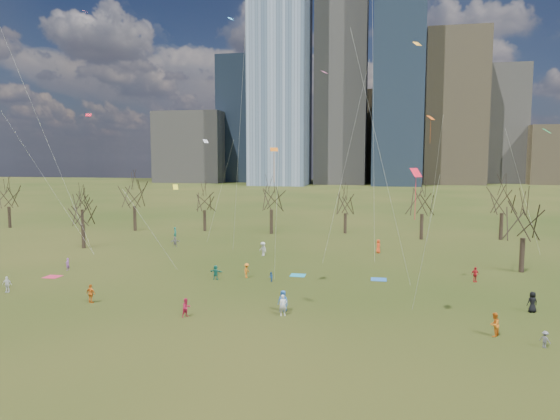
% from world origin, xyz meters
% --- Properties ---
extents(ground, '(500.00, 500.00, 0.00)m').
position_xyz_m(ground, '(0.00, 0.00, 0.00)').
color(ground, black).
rests_on(ground, ground).
extents(downtown_skyline, '(212.50, 78.00, 118.00)m').
position_xyz_m(downtown_skyline, '(-2.43, 210.64, 39.01)').
color(downtown_skyline, slate).
rests_on(downtown_skyline, ground).
extents(bare_tree_row, '(113.04, 29.80, 9.50)m').
position_xyz_m(bare_tree_row, '(-0.09, 37.22, 6.12)').
color(bare_tree_row, black).
rests_on(bare_tree_row, ground).
extents(blanket_teal, '(1.60, 1.50, 0.03)m').
position_xyz_m(blanket_teal, '(2.02, 11.71, 0.01)').
color(blanket_teal, teal).
rests_on(blanket_teal, ground).
extents(blanket_navy, '(1.60, 1.50, 0.03)m').
position_xyz_m(blanket_navy, '(10.55, 11.53, 0.01)').
color(blanket_navy, '#265FB1').
rests_on(blanket_navy, ground).
extents(blanket_crimson, '(1.60, 1.50, 0.03)m').
position_xyz_m(blanket_crimson, '(-23.44, 5.98, 0.01)').
color(blanket_crimson, '#BB2546').
rests_on(blanket_crimson, ground).
extents(person_0, '(0.97, 0.75, 1.77)m').
position_xyz_m(person_0, '(2.83, -1.06, 0.88)').
color(person_0, '#275CA9').
rests_on(person_0, ground).
extents(person_1, '(0.73, 0.62, 1.69)m').
position_xyz_m(person_1, '(3.04, -2.08, 0.85)').
color(person_1, silver).
rests_on(person_1, ground).
extents(person_2, '(0.89, 0.94, 1.52)m').
position_xyz_m(person_2, '(-4.42, -3.92, 0.76)').
color(person_2, '#C01B41').
rests_on(person_2, ground).
extents(person_3, '(0.83, 0.83, 1.16)m').
position_xyz_m(person_3, '(21.38, -5.41, 0.58)').
color(person_3, '#5E5D62').
rests_on(person_3, ground).
extents(person_4, '(1.03, 0.60, 1.65)m').
position_xyz_m(person_4, '(-14.02, -1.90, 0.83)').
color(person_4, orange).
rests_on(person_4, ground).
extents(person_5, '(1.44, 0.56, 1.52)m').
position_xyz_m(person_5, '(-6.06, 8.25, 0.76)').
color(person_5, '#176A5D').
rests_on(person_5, ground).
extents(person_6, '(0.97, 0.77, 1.73)m').
position_xyz_m(person_6, '(22.85, 2.69, 0.86)').
color(person_6, black).
rests_on(person_6, ground).
extents(person_7, '(0.38, 0.54, 1.40)m').
position_xyz_m(person_7, '(-23.74, 9.11, 0.70)').
color(person_7, '#9553A7').
rests_on(person_7, ground).
extents(person_8, '(0.53, 0.58, 0.99)m').
position_xyz_m(person_8, '(-0.25, 8.45, 0.49)').
color(person_8, '#235098').
rests_on(person_8, ground).
extents(person_9, '(1.33, 1.20, 1.79)m').
position_xyz_m(person_9, '(-4.14, 21.56, 0.90)').
color(person_9, silver).
rests_on(person_9, ground).
extents(person_10, '(0.98, 0.69, 1.55)m').
position_xyz_m(person_10, '(20.15, 12.38, 0.77)').
color(person_10, red).
rests_on(person_10, ground).
extents(person_11, '(1.39, 1.07, 1.47)m').
position_xyz_m(person_11, '(-17.84, 25.41, 0.73)').
color(person_11, slate).
rests_on(person_11, ground).
extents(person_12, '(0.71, 0.96, 1.81)m').
position_xyz_m(person_12, '(10.46, 26.36, 0.90)').
color(person_12, '#F6481B').
rests_on(person_12, ground).
extents(person_13, '(0.72, 0.78, 1.79)m').
position_xyz_m(person_13, '(-20.78, 32.40, 0.89)').
color(person_13, '#197362').
rests_on(person_13, ground).
extents(person_14, '(0.99, 1.05, 1.71)m').
position_xyz_m(person_14, '(18.56, -3.74, 0.86)').
color(person_14, orange).
rests_on(person_14, ground).
extents(person_15, '(0.71, 1.07, 1.55)m').
position_xyz_m(person_15, '(-3.10, 9.63, 0.77)').
color(person_15, orange).
rests_on(person_15, ground).
extents(person_16, '(0.94, 0.49, 1.53)m').
position_xyz_m(person_16, '(-23.69, -0.30, 0.77)').
color(person_16, silver).
rests_on(person_16, ground).
extents(kites_airborne, '(63.26, 36.19, 31.12)m').
position_xyz_m(kites_airborne, '(6.69, 12.40, 13.78)').
color(kites_airborne, orange).
rests_on(kites_airborne, ground).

